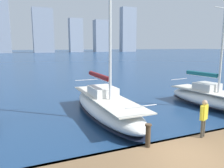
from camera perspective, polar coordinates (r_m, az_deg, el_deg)
dock_pier at (r=8.63m, az=18.19°, el=-17.34°), size 28.00×2.80×0.60m
city_skyline at (r=167.08m, az=-22.32°, el=14.13°), size 170.28×21.72×51.81m
sailboat_teal at (r=17.69m, az=24.40°, el=-3.23°), size 3.34×7.27×10.76m
sailboat_maroon at (r=13.78m, az=-1.66°, el=-5.66°), size 2.48×9.31×11.44m
person_yellow_shirt at (r=10.01m, az=22.87°, el=-7.45°), size 0.55×0.35×1.62m
mooring_post at (r=8.65m, az=9.38°, el=-13.04°), size 0.26×0.26×0.91m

